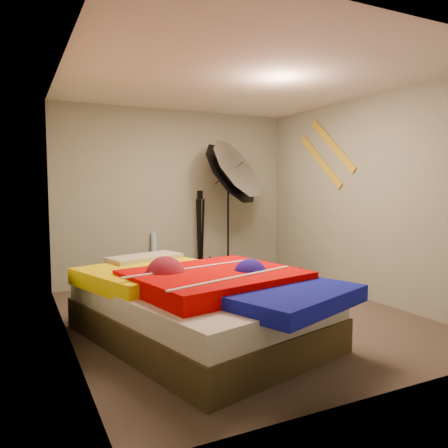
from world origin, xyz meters
TOP-DOWN VIEW (x-y plane):
  - floor at (0.00, 0.00)m, footprint 4.00×4.00m
  - ceiling at (0.00, 0.00)m, footprint 4.00×4.00m
  - wall_back at (0.00, 2.00)m, footprint 3.50×0.00m
  - wall_front at (0.00, -2.00)m, footprint 3.50×0.00m
  - wall_left at (-1.75, 0.00)m, footprint 0.00×4.00m
  - wall_right at (1.75, 0.00)m, footprint 0.00×4.00m
  - tote_bag at (-0.35, 1.82)m, footprint 0.36×0.17m
  - wrapping_roll at (-0.37, 1.90)m, footprint 0.12×0.22m
  - camera_case at (0.67, 1.21)m, footprint 0.32×0.23m
  - duffel_bag at (1.47, 1.02)m, footprint 0.35×0.26m
  - wall_stripe_upper at (1.73, 0.60)m, footprint 0.02×0.91m
  - wall_stripe_lower at (1.73, 0.85)m, footprint 0.02×0.91m
  - bed at (-0.67, -0.46)m, footprint 2.15×2.65m
  - photo_umbrella at (0.65, 1.54)m, footprint 1.08×1.23m
  - camera_tripod at (0.32, 1.87)m, footprint 0.08×0.08m

SIDE VIEW (x-z plane):
  - floor at x=0.00m, z-range 0.00..0.00m
  - duffel_bag at x=1.47m, z-range 0.00..0.19m
  - camera_case at x=0.67m, z-range 0.00..0.31m
  - tote_bag at x=-0.35m, z-range -0.01..0.36m
  - bed at x=-0.67m, z-range 0.00..0.66m
  - wrapping_roll at x=-0.37m, z-range 0.00..0.74m
  - camera_tripod at x=0.32m, z-range 0.10..1.44m
  - wall_back at x=0.00m, z-range -0.50..3.00m
  - wall_front at x=0.00m, z-range -0.50..3.00m
  - wall_left at x=-1.75m, z-range -0.75..3.25m
  - wall_right at x=1.75m, z-range -0.75..3.25m
  - photo_umbrella at x=0.65m, z-range 0.48..2.66m
  - wall_stripe_lower at x=1.73m, z-range 1.36..2.14m
  - wall_stripe_upper at x=1.73m, z-range 1.56..2.34m
  - ceiling at x=0.00m, z-range 2.50..2.50m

